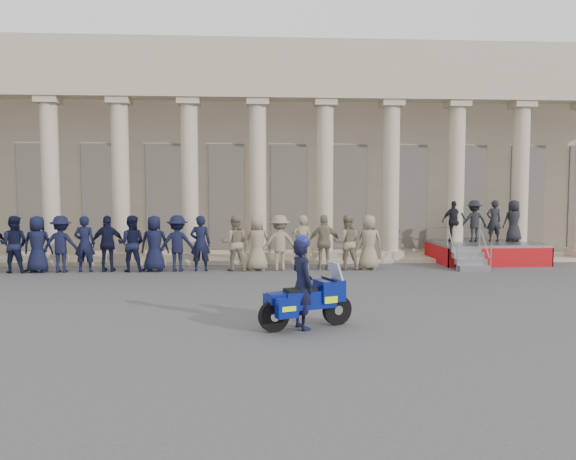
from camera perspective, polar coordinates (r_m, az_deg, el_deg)
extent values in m
plane|color=#404043|center=(14.03, -8.07, -7.58)|extent=(90.00, 90.00, 0.00)
cube|color=tan|center=(28.77, -5.84, 7.38)|extent=(40.00, 10.00, 9.00)
cube|color=tan|center=(22.69, -6.36, -2.92)|extent=(40.00, 2.60, 0.15)
cube|color=tan|center=(22.09, -6.60, 14.38)|extent=(35.80, 1.00, 1.00)
cube|color=tan|center=(22.31, -6.62, 17.16)|extent=(35.80, 1.00, 1.20)
cube|color=tan|center=(23.12, -22.78, -2.52)|extent=(0.90, 0.90, 0.30)
cylinder|color=tan|center=(22.99, -22.98, 4.81)|extent=(0.64, 0.64, 5.60)
cube|color=tan|center=(23.23, -23.19, 12.02)|extent=(0.85, 0.85, 0.24)
cube|color=tan|center=(22.41, -16.48, -2.57)|extent=(0.90, 0.90, 0.30)
cylinder|color=tan|center=(22.27, -16.64, 4.99)|extent=(0.64, 0.64, 5.60)
cube|color=tan|center=(22.51, -16.79, 12.44)|extent=(0.85, 0.85, 0.24)
cube|color=tan|center=(21.97, -9.85, -2.59)|extent=(0.90, 0.90, 0.30)
cylinder|color=tan|center=(21.83, -9.95, 5.12)|extent=(0.64, 0.64, 5.60)
cube|color=tan|center=(22.09, -10.04, 12.72)|extent=(0.85, 0.85, 0.24)
cube|color=tan|center=(21.84, -3.05, -2.57)|extent=(0.90, 0.90, 0.30)
cylinder|color=tan|center=(21.70, -3.08, 5.18)|extent=(0.64, 0.64, 5.60)
cube|color=tan|center=(21.96, -3.11, 12.83)|extent=(0.85, 0.85, 0.24)
cube|color=tan|center=(22.02, 3.74, -2.52)|extent=(0.90, 0.90, 0.30)
cylinder|color=tan|center=(21.88, 3.77, 5.17)|extent=(0.64, 0.64, 5.60)
cube|color=tan|center=(22.14, 3.81, 12.75)|extent=(0.85, 0.85, 0.24)
cube|color=tan|center=(22.50, 10.32, -2.44)|extent=(0.90, 0.90, 0.30)
cylinder|color=tan|center=(22.37, 10.42, 5.09)|extent=(0.64, 0.64, 5.60)
cube|color=tan|center=(22.61, 10.51, 12.51)|extent=(0.85, 0.85, 0.24)
cube|color=tan|center=(23.27, 16.55, -2.33)|extent=(0.90, 0.90, 0.30)
cylinder|color=tan|center=(23.14, 16.70, 4.95)|extent=(0.64, 0.64, 5.60)
cube|color=tan|center=(23.37, 16.85, 12.12)|extent=(0.85, 0.85, 0.24)
cube|color=tan|center=(24.29, 22.32, -2.21)|extent=(0.90, 0.90, 0.30)
cylinder|color=tan|center=(24.16, 22.51, 4.77)|extent=(0.64, 0.64, 5.60)
cube|color=tan|center=(24.39, 22.70, 11.64)|extent=(0.85, 0.85, 0.24)
cube|color=black|center=(25.33, -24.21, 3.09)|extent=(1.30, 0.12, 4.20)
cube|color=black|center=(24.54, -18.51, 3.21)|extent=(1.30, 0.12, 4.20)
cube|color=black|center=(24.00, -12.49, 3.31)|extent=(1.30, 0.12, 4.20)
cube|color=black|center=(23.74, -6.27, 3.38)|extent=(1.30, 0.12, 4.20)
cube|color=black|center=(23.77, 0.02, 3.40)|extent=(1.30, 0.12, 4.20)
cube|color=black|center=(24.07, 6.22, 3.39)|extent=(1.30, 0.12, 4.20)
cube|color=black|center=(24.65, 12.19, 3.34)|extent=(1.30, 0.12, 4.20)
cube|color=black|center=(25.48, 17.83, 3.25)|extent=(1.30, 0.12, 4.20)
cube|color=black|center=(26.54, 23.07, 3.15)|extent=(1.30, 0.12, 4.20)
imported|color=black|center=(21.34, -26.09, -1.31)|extent=(0.95, 0.74, 1.95)
imported|color=black|center=(21.05, -24.09, -1.32)|extent=(0.95, 0.62, 1.95)
imported|color=black|center=(20.79, -22.05, -1.33)|extent=(1.26, 0.72, 1.95)
imported|color=black|center=(20.55, -19.95, -1.34)|extent=(0.71, 0.47, 1.95)
imported|color=black|center=(20.34, -17.81, -1.34)|extent=(1.14, 0.48, 1.95)
imported|color=black|center=(20.16, -15.63, -1.34)|extent=(0.95, 0.74, 1.95)
imported|color=black|center=(20.02, -13.41, -1.34)|extent=(0.95, 0.62, 1.95)
imported|color=black|center=(19.90, -11.16, -1.34)|extent=(1.26, 0.72, 1.95)
imported|color=black|center=(19.81, -8.89, -1.33)|extent=(0.71, 0.47, 1.95)
imported|color=#7F7258|center=(19.73, -5.44, -1.32)|extent=(0.95, 0.74, 1.95)
imported|color=#7F7258|center=(19.72, -3.14, -1.31)|extent=(0.95, 0.62, 1.95)
imported|color=#7F7258|center=(19.75, -0.84, -1.30)|extent=(1.26, 0.72, 1.95)
imported|color=#7F7258|center=(19.80, 1.45, -1.29)|extent=(0.71, 0.47, 1.95)
imported|color=#7F7258|center=(19.89, 3.73, -1.27)|extent=(1.14, 0.48, 1.95)
imported|color=#7F7258|center=(20.00, 5.98, -1.26)|extent=(0.95, 0.74, 1.95)
imported|color=#7F7258|center=(20.15, 8.20, -1.24)|extent=(0.95, 0.62, 1.95)
cube|color=gray|center=(23.25, 19.42, -1.28)|extent=(3.97, 2.84, 0.10)
cube|color=#9B0C0F|center=(22.01, 20.82, -2.65)|extent=(3.97, 0.04, 0.70)
cube|color=#9B0C0F|center=(22.59, 14.80, -2.35)|extent=(0.04, 2.84, 0.70)
cube|color=#9B0C0F|center=(24.12, 23.70, -2.16)|extent=(0.04, 2.84, 0.70)
cube|color=gray|center=(20.66, 18.36, -3.71)|extent=(1.10, 0.28, 0.20)
cube|color=gray|center=(20.89, 18.08, -3.07)|extent=(1.10, 0.28, 0.20)
cube|color=gray|center=(21.13, 17.81, -2.44)|extent=(1.10, 0.28, 0.20)
cube|color=gray|center=(21.37, 17.55, -1.82)|extent=(1.10, 0.28, 0.20)
cylinder|color=gray|center=(24.46, 18.20, 0.30)|extent=(3.97, 0.04, 0.04)
imported|color=black|center=(22.93, 16.52, 0.88)|extent=(0.96, 0.40, 1.63)
imported|color=black|center=(23.22, 18.37, 0.88)|extent=(1.05, 0.61, 1.63)
imported|color=black|center=(23.53, 20.18, 0.88)|extent=(0.59, 0.39, 1.63)
imported|color=black|center=(23.86, 21.94, 0.88)|extent=(0.80, 0.52, 1.63)
cylinder|color=black|center=(11.92, 5.01, -8.07)|extent=(0.64, 0.35, 0.63)
cylinder|color=black|center=(11.29, -1.44, -8.74)|extent=(0.64, 0.35, 0.63)
cube|color=navy|center=(11.55, 2.09, -7.04)|extent=(1.18, 0.77, 0.37)
cube|color=navy|center=(11.74, 4.20, -6.10)|extent=(0.67, 0.66, 0.43)
cube|color=silver|center=(11.78, 4.20, -7.16)|extent=(0.30, 0.34, 0.12)
cube|color=#B2BFCC|center=(11.77, 4.91, -4.47)|extent=(0.34, 0.48, 0.51)
cube|color=black|center=(11.43, 1.23, -6.17)|extent=(0.70, 0.53, 0.10)
cube|color=navy|center=(11.24, -1.22, -6.95)|extent=(0.43, 0.43, 0.21)
cube|color=navy|center=(11.03, -0.11, -7.93)|extent=(0.48, 0.35, 0.38)
cube|color=#D5FF0D|center=(11.03, -0.11, -7.93)|extent=(0.35, 0.32, 0.10)
cube|color=navy|center=(11.58, -1.38, -7.35)|extent=(0.48, 0.35, 0.38)
cube|color=#D5FF0D|center=(11.58, -1.38, -7.35)|extent=(0.35, 0.32, 0.10)
cylinder|color=silver|center=(11.62, -0.57, -8.52)|extent=(0.57, 0.30, 0.10)
cylinder|color=black|center=(11.70, 4.21, -4.99)|extent=(0.27, 0.64, 0.03)
imported|color=black|center=(11.43, 1.45, -5.51)|extent=(0.65, 0.78, 1.84)
sphere|color=navy|center=(11.32, 1.46, -1.16)|extent=(0.28, 0.28, 0.28)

